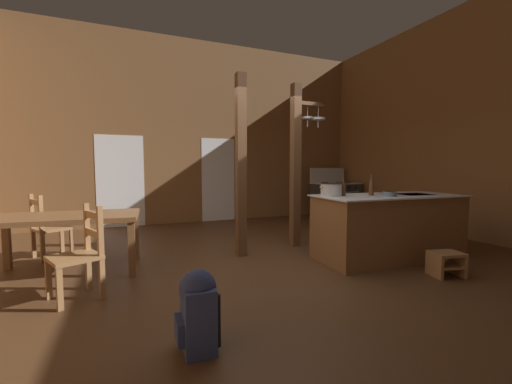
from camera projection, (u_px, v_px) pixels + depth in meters
The scene contains 18 objects.
ground_plane at pixel (270, 271), 4.24m from camera, with size 9.02×8.70×0.10m, color #4C301C.
wall_back at pixel (201, 133), 7.77m from camera, with size 9.02×0.14×4.36m, color brown.
wall_right at pixel (482, 120), 5.66m from camera, with size 0.14×8.70×4.36m, color brown.
glazed_door_back_left at pixel (120, 181), 7.08m from camera, with size 1.00×0.01×2.05m, color white.
glazed_panel_back_right at pixel (218, 180), 7.95m from camera, with size 0.84×0.01×2.05m, color white.
kitchen_island at pixel (388, 227), 4.66m from camera, with size 2.20×1.05×0.93m.
stove_range at pixel (335, 199), 8.47m from camera, with size 1.18×0.88×1.32m.
support_post_with_pot_rack at pixel (297, 160), 5.33m from camera, with size 0.64×0.24×2.71m.
support_post_center at pixel (241, 166), 4.73m from camera, with size 0.14×0.14×2.71m.
step_stool at pixel (446, 262), 3.89m from camera, with size 0.42×0.36×0.30m.
dining_table at pixel (66, 222), 3.98m from camera, with size 1.77×1.05×0.74m.
ladderback_chair_near_window at pixel (80, 254), 3.23m from camera, with size 0.58×0.58×0.95m.
ladderback_chair_by_post at pixel (48, 228), 4.66m from camera, with size 0.60×0.60×0.95m.
backpack at pixel (198, 308), 2.31m from camera, with size 0.31×0.33×0.60m.
stockpot_on_counter at pixel (331, 190), 4.46m from camera, with size 0.37×0.30×0.18m.
mixing_bowl_on_counter at pixel (390, 194), 4.44m from camera, with size 0.19×0.19×0.07m.
bottle_tall_on_counter at pixel (343, 189), 4.50m from camera, with size 0.07×0.07×0.25m.
bottle_short_on_counter at pixel (371, 187), 4.56m from camera, with size 0.07×0.07×0.30m.
Camera 1 is at (-1.77, -3.75, 1.34)m, focal length 22.26 mm.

